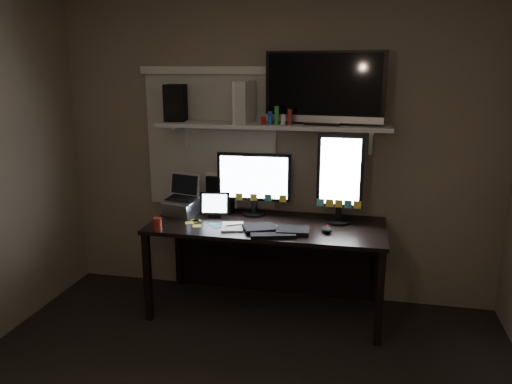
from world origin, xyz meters
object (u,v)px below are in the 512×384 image
(tv, at_px, (324,88))
(game_console, at_px, (244,102))
(cup, at_px, (157,224))
(tablet, at_px, (215,205))
(keyboard, at_px, (276,230))
(desk, at_px, (270,240))
(monitor_portrait, at_px, (340,178))
(speaker, at_px, (176,103))
(mouse, at_px, (327,230))
(monitor_landscape, at_px, (254,184))
(laptop, at_px, (181,196))

(tv, height_order, game_console, tv)
(tv, bearing_deg, cup, -148.14)
(tablet, height_order, cup, tablet)
(keyboard, distance_m, tablet, 0.61)
(keyboard, height_order, game_console, game_console)
(desk, distance_m, tablet, 0.52)
(desk, xyz_separation_m, monitor_portrait, (0.54, 0.03, 0.53))
(tablet, bearing_deg, speaker, 149.99)
(tablet, bearing_deg, mouse, -22.10)
(tv, bearing_deg, tablet, -165.58)
(monitor_landscape, height_order, tv, tv)
(monitor_portrait, bearing_deg, game_console, -179.95)
(laptop, distance_m, game_console, 0.91)
(keyboard, relative_size, tablet, 2.11)
(desk, height_order, cup, cup)
(game_console, bearing_deg, monitor_landscape, 42.59)
(desk, relative_size, cup, 18.33)
(tv, bearing_deg, monitor_portrait, -12.47)
(monitor_portrait, distance_m, keyboard, 0.63)
(game_console, bearing_deg, tablet, -150.61)
(desk, height_order, keyboard, keyboard)
(tv, relative_size, game_console, 2.80)
(game_console, bearing_deg, keyboard, -37.35)
(monitor_portrait, xyz_separation_m, mouse, (-0.07, -0.26, -0.33))
(monitor_landscape, bearing_deg, tv, -3.89)
(keyboard, bearing_deg, monitor_portrait, 21.31)
(mouse, distance_m, cup, 1.25)
(cup, bearing_deg, keyboard, 10.62)
(laptop, bearing_deg, tablet, 14.16)
(monitor_landscape, distance_m, monitor_portrait, 0.69)
(cup, bearing_deg, laptop, 85.82)
(laptop, distance_m, speaker, 0.75)
(cup, bearing_deg, mouse, 10.24)
(mouse, relative_size, tv, 0.13)
(cup, relative_size, game_console, 0.31)
(tablet, relative_size, tv, 0.26)
(monitor_landscape, distance_m, speaker, 0.91)
(monitor_landscape, xyz_separation_m, game_console, (-0.07, -0.04, 0.65))
(desk, distance_m, monitor_landscape, 0.47)
(mouse, height_order, tv, tv)
(desk, xyz_separation_m, laptop, (-0.73, -0.03, 0.34))
(keyboard, relative_size, cup, 5.04)
(keyboard, relative_size, tv, 0.55)
(monitor_landscape, relative_size, cup, 6.07)
(mouse, height_order, game_console, game_console)
(tv, bearing_deg, speaker, -174.10)
(mouse, bearing_deg, game_console, 137.95)
(cup, xyz_separation_m, game_console, (0.55, 0.50, 0.86))
(tablet, height_order, game_console, game_console)
(game_console, bearing_deg, laptop, -161.15)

